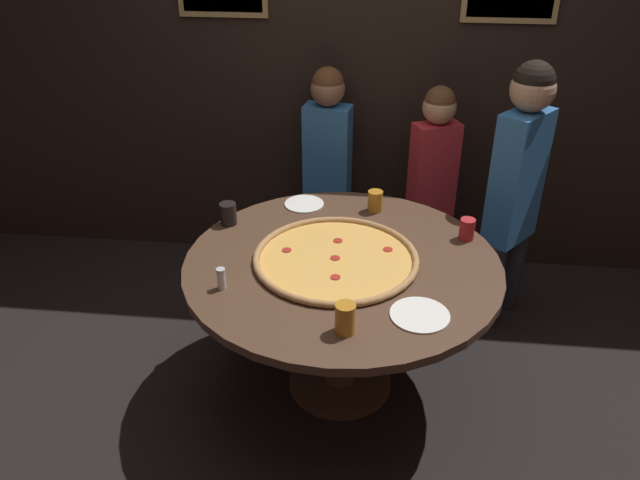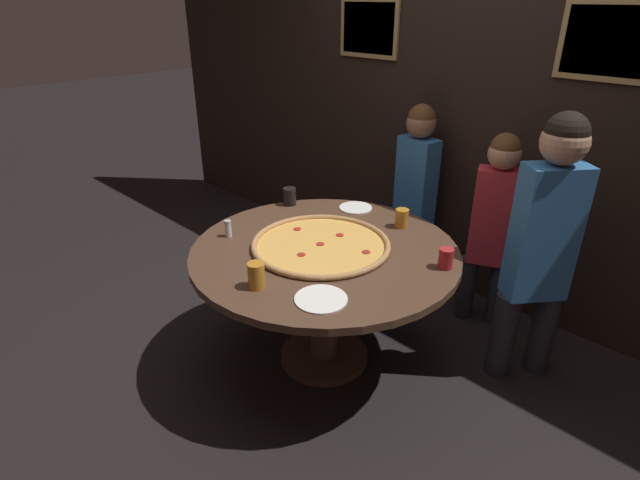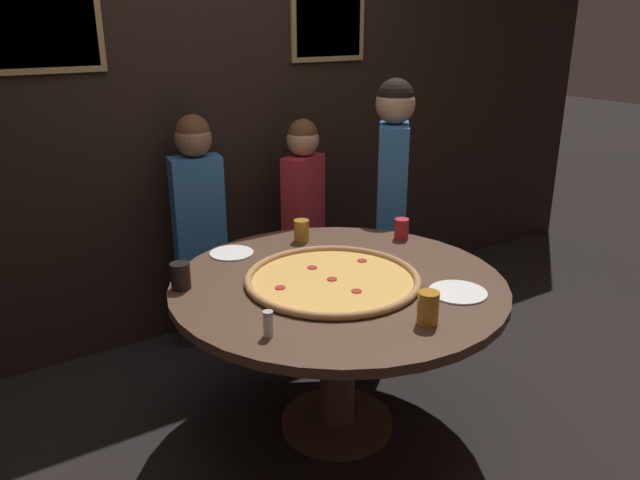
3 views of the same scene
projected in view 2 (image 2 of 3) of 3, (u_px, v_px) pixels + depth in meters
The scene contains 14 objects.
ground_plane at pixel (324, 357), 3.01m from camera, with size 24.00×24.00×0.00m, color black.
back_wall at pixel (464, 106), 3.28m from camera, with size 6.40×0.08×2.60m.
dining_table at pixel (325, 272), 2.74m from camera, with size 1.44×1.44×0.74m.
giant_pizza at pixel (321, 244), 2.69m from camera, with size 0.75×0.75×0.03m.
drink_cup_far_left at pixel (402, 218), 2.90m from camera, with size 0.08×0.08×0.11m, color #BC7A23.
drink_cup_by_shaker at pixel (290, 196), 3.21m from camera, with size 0.08×0.08×0.11m, color black.
drink_cup_centre_back at pixel (256, 275), 2.29m from camera, with size 0.08×0.08×0.13m, color #BC7A23.
drink_cup_beside_pizza at pixel (446, 258), 2.46m from camera, with size 0.07×0.07×0.11m, color #B22328.
white_plate_right_side at pixel (356, 208), 3.18m from camera, with size 0.21×0.21×0.01m, color white.
white_plate_near_front at pixel (321, 299), 2.22m from camera, with size 0.24×0.24×0.01m, color white.
condiment_shaker at pixel (228, 228), 2.79m from camera, with size 0.04×0.04×0.10m.
diner_far_right at pixel (543, 239), 2.54m from camera, with size 0.34×0.37×1.49m.
diner_side_left at pixel (416, 187), 3.49m from camera, with size 0.34×0.20×1.33m.
diner_far_left at pixel (493, 221), 3.06m from camera, with size 0.33×0.23×1.26m.
Camera 2 is at (1.65, -1.72, 1.96)m, focal length 28.00 mm.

